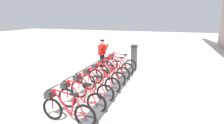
{
  "coord_description": "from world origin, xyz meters",
  "views": [
    {
      "loc": [
        -2.04,
        6.43,
        2.91
      ],
      "look_at": [
        0.5,
        -1.14,
        0.9
      ],
      "focal_mm": 29.22,
      "sensor_mm": 36.0,
      "label": 1
    }
  ],
  "objects_px": {
    "bike_docked_1": "(116,66)",
    "bike_docked_6": "(79,97)",
    "bike_docked_4": "(98,81)",
    "payment_kiosk": "(134,56)",
    "bike_docked_5": "(90,88)",
    "worker_near_rack": "(102,53)",
    "bike_docked_2": "(111,70)",
    "bike_docked_7": "(66,109)",
    "bike_docked_3": "(105,75)",
    "bike_docked_0": "(120,63)"
  },
  "relations": [
    {
      "from": "bike_docked_1",
      "to": "bike_docked_7",
      "type": "bearing_deg",
      "value": 90.0
    },
    {
      "from": "payment_kiosk",
      "to": "bike_docked_7",
      "type": "xyz_separation_m",
      "value": [
        0.57,
        6.41,
        -0.24
      ]
    },
    {
      "from": "bike_docked_2",
      "to": "bike_docked_3",
      "type": "bearing_deg",
      "value": 90.0
    },
    {
      "from": "bike_docked_1",
      "to": "bike_docked_5",
      "type": "relative_size",
      "value": 1.0
    },
    {
      "from": "worker_near_rack",
      "to": "bike_docked_5",
      "type": "bearing_deg",
      "value": 105.11
    },
    {
      "from": "bike_docked_2",
      "to": "bike_docked_6",
      "type": "xyz_separation_m",
      "value": [
        0.0,
        3.09,
        0.0
      ]
    },
    {
      "from": "bike_docked_3",
      "to": "bike_docked_6",
      "type": "relative_size",
      "value": 1.0
    },
    {
      "from": "worker_near_rack",
      "to": "bike_docked_3",
      "type": "bearing_deg",
      "value": 114.25
    },
    {
      "from": "bike_docked_2",
      "to": "bike_docked_6",
      "type": "bearing_deg",
      "value": 90.0
    },
    {
      "from": "payment_kiosk",
      "to": "bike_docked_3",
      "type": "distance_m",
      "value": 3.38
    },
    {
      "from": "bike_docked_5",
      "to": "bike_docked_0",
      "type": "bearing_deg",
      "value": -90.0
    },
    {
      "from": "payment_kiosk",
      "to": "bike_docked_0",
      "type": "xyz_separation_m",
      "value": [
        0.57,
        1.01,
        -0.24
      ]
    },
    {
      "from": "bike_docked_5",
      "to": "bike_docked_7",
      "type": "distance_m",
      "value": 1.54
    },
    {
      "from": "bike_docked_0",
      "to": "bike_docked_5",
      "type": "relative_size",
      "value": 1.0
    },
    {
      "from": "bike_docked_4",
      "to": "bike_docked_6",
      "type": "height_order",
      "value": "same"
    },
    {
      "from": "payment_kiosk",
      "to": "bike_docked_1",
      "type": "bearing_deg",
      "value": 72.18
    },
    {
      "from": "payment_kiosk",
      "to": "bike_docked_2",
      "type": "distance_m",
      "value": 2.62
    },
    {
      "from": "bike_docked_3",
      "to": "bike_docked_6",
      "type": "height_order",
      "value": "same"
    },
    {
      "from": "bike_docked_1",
      "to": "bike_docked_7",
      "type": "xyz_separation_m",
      "value": [
        0.0,
        4.63,
        0.0
      ]
    },
    {
      "from": "bike_docked_7",
      "to": "bike_docked_3",
      "type": "bearing_deg",
      "value": -90.0
    },
    {
      "from": "bike_docked_5",
      "to": "bike_docked_2",
      "type": "bearing_deg",
      "value": -90.0
    },
    {
      "from": "bike_docked_3",
      "to": "bike_docked_1",
      "type": "bearing_deg",
      "value": -90.0
    },
    {
      "from": "bike_docked_3",
      "to": "bike_docked_7",
      "type": "xyz_separation_m",
      "value": [
        0.0,
        3.09,
        0.0
      ]
    },
    {
      "from": "bike_docked_2",
      "to": "bike_docked_7",
      "type": "bearing_deg",
      "value": 90.0
    },
    {
      "from": "payment_kiosk",
      "to": "bike_docked_5",
      "type": "height_order",
      "value": "payment_kiosk"
    },
    {
      "from": "payment_kiosk",
      "to": "bike_docked_4",
      "type": "relative_size",
      "value": 0.74
    },
    {
      "from": "bike_docked_5",
      "to": "bike_docked_6",
      "type": "height_order",
      "value": "same"
    },
    {
      "from": "bike_docked_0",
      "to": "bike_docked_2",
      "type": "distance_m",
      "value": 1.54
    },
    {
      "from": "bike_docked_2",
      "to": "bike_docked_3",
      "type": "relative_size",
      "value": 1.0
    },
    {
      "from": "bike_docked_1",
      "to": "payment_kiosk",
      "type": "bearing_deg",
      "value": -107.82
    },
    {
      "from": "bike_docked_0",
      "to": "bike_docked_1",
      "type": "xyz_separation_m",
      "value": [
        0.0,
        0.77,
        0.0
      ]
    },
    {
      "from": "worker_near_rack",
      "to": "bike_docked_2",
      "type": "bearing_deg",
      "value": 124.1
    },
    {
      "from": "worker_near_rack",
      "to": "bike_docked_7",
      "type": "bearing_deg",
      "value": 100.91
    },
    {
      "from": "payment_kiosk",
      "to": "worker_near_rack",
      "type": "height_order",
      "value": "worker_near_rack"
    },
    {
      "from": "bike_docked_6",
      "to": "bike_docked_7",
      "type": "bearing_deg",
      "value": 90.0
    },
    {
      "from": "bike_docked_0",
      "to": "bike_docked_5",
      "type": "height_order",
      "value": "same"
    },
    {
      "from": "bike_docked_4",
      "to": "bike_docked_5",
      "type": "height_order",
      "value": "same"
    },
    {
      "from": "bike_docked_4",
      "to": "bike_docked_5",
      "type": "bearing_deg",
      "value": 90.0
    },
    {
      "from": "bike_docked_2",
      "to": "bike_docked_5",
      "type": "distance_m",
      "value": 2.31
    },
    {
      "from": "bike_docked_4",
      "to": "payment_kiosk",
      "type": "bearing_deg",
      "value": -97.95
    },
    {
      "from": "bike_docked_4",
      "to": "bike_docked_5",
      "type": "distance_m",
      "value": 0.77
    },
    {
      "from": "payment_kiosk",
      "to": "bike_docked_0",
      "type": "height_order",
      "value": "payment_kiosk"
    },
    {
      "from": "bike_docked_5",
      "to": "worker_near_rack",
      "type": "xyz_separation_m",
      "value": [
        1.04,
        -3.85,
        0.48
      ]
    },
    {
      "from": "bike_docked_5",
      "to": "bike_docked_1",
      "type": "bearing_deg",
      "value": -90.0
    },
    {
      "from": "bike_docked_6",
      "to": "worker_near_rack",
      "type": "xyz_separation_m",
      "value": [
        1.04,
        -4.62,
        0.48
      ]
    },
    {
      "from": "bike_docked_5",
      "to": "bike_docked_7",
      "type": "height_order",
      "value": "same"
    },
    {
      "from": "bike_docked_3",
      "to": "bike_docked_5",
      "type": "distance_m",
      "value": 1.54
    },
    {
      "from": "bike_docked_2",
      "to": "bike_docked_3",
      "type": "distance_m",
      "value": 0.77
    },
    {
      "from": "bike_docked_1",
      "to": "bike_docked_7",
      "type": "distance_m",
      "value": 4.63
    },
    {
      "from": "bike_docked_1",
      "to": "bike_docked_6",
      "type": "relative_size",
      "value": 1.0
    }
  ]
}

